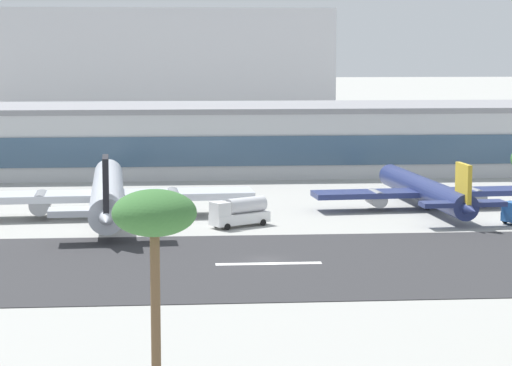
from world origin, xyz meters
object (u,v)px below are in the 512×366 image
airliner_gold_tail_gate_2 (427,192)px  palm_tree_1 (154,218)px  terminal_building (246,138)px  airliner_black_tail_gate_1 (107,194)px  distant_hotel_block (143,71)px  service_fuel_truck_2 (240,212)px

airliner_gold_tail_gate_2 → palm_tree_1: palm_tree_1 is taller
terminal_building → airliner_black_tail_gate_1: 59.59m
distant_hotel_block → airliner_gold_tail_gate_2: (46.21, -148.91, -14.62)m
airliner_gold_tail_gate_2 → palm_tree_1: 92.13m
service_fuel_truck_2 → palm_tree_1: bearing=50.2°
distant_hotel_block → airliner_gold_tail_gate_2: bearing=-72.8°
airliner_black_tail_gate_1 → airliner_gold_tail_gate_2: airliner_black_tail_gate_1 is taller
terminal_building → service_fuel_truck_2: size_ratio=23.60×
distant_hotel_block → service_fuel_truck_2: 162.97m
terminal_building → distant_hotel_block: distant_hotel_block is taller
airliner_black_tail_gate_1 → service_fuel_truck_2: airliner_black_tail_gate_1 is taller
terminal_building → service_fuel_truck_2: terminal_building is taller
distant_hotel_block → service_fuel_truck_2: bearing=-83.9°
palm_tree_1 → service_fuel_truck_2: bearing=81.7°
airliner_black_tail_gate_1 → distant_hotel_block: bearing=-3.5°
distant_hotel_block → terminal_building: bearing=-77.1°
airliner_gold_tail_gate_2 → service_fuel_truck_2: 31.54m
terminal_building → airliner_gold_tail_gate_2: bearing=-65.0°
terminal_building → service_fuel_truck_2: bearing=-94.8°
terminal_building → distant_hotel_block: 101.27m
distant_hotel_block → palm_tree_1: bearing=-88.3°
airliner_gold_tail_gate_2 → distant_hotel_block: bearing=12.9°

